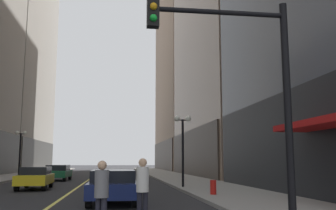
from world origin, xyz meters
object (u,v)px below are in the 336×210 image
object	(u,v)px
street_lamp_right_mid	(183,135)
traffic_light_near_right	(244,73)
fire_hydrant_right	(213,189)
pedestrian_in_grey_suit	(102,191)
car_navy	(113,185)
car_yellow	(36,177)
street_lamp_left_far	(20,143)
pedestrian_in_white_shirt	(143,185)
car_green	(58,172)

from	to	relation	value
street_lamp_right_mid	traffic_light_near_right	bearing A→B (deg)	-94.23
fire_hydrant_right	pedestrian_in_grey_suit	bearing A→B (deg)	-121.20
traffic_light_near_right	pedestrian_in_grey_suit	bearing A→B (deg)	162.39
traffic_light_near_right	fire_hydrant_right	bearing A→B (deg)	80.21
traffic_light_near_right	car_navy	bearing A→B (deg)	112.49
car_yellow	fire_hydrant_right	world-z (taller)	car_yellow
fire_hydrant_right	traffic_light_near_right	bearing A→B (deg)	-99.79
pedestrian_in_grey_suit	street_lamp_left_far	distance (m)	28.26
car_yellow	street_lamp_right_mid	distance (m)	9.20
car_navy	pedestrian_in_white_shirt	bearing A→B (deg)	-80.93
car_yellow	fire_hydrant_right	xyz separation A→B (m)	(9.26, -6.41, -0.32)
pedestrian_in_grey_suit	fire_hydrant_right	bearing A→B (deg)	58.80
pedestrian_in_white_shirt	traffic_light_near_right	size ratio (longest dim) A/B	0.31
car_green	pedestrian_in_white_shirt	size ratio (longest dim) A/B	2.39
car_green	pedestrian_in_white_shirt	distance (m)	23.85
pedestrian_in_grey_suit	car_yellow	bearing A→B (deg)	107.22
car_navy	car_yellow	bearing A→B (deg)	120.13
car_yellow	street_lamp_left_far	xyz separation A→B (m)	(-4.04, 12.50, 2.54)
car_green	pedestrian_in_grey_suit	size ratio (longest dim) A/B	2.48
street_lamp_right_mid	car_green	bearing A→B (deg)	128.92
pedestrian_in_grey_suit	traffic_light_near_right	size ratio (longest dim) A/B	0.30
traffic_light_near_right	pedestrian_in_white_shirt	bearing A→B (deg)	136.06
car_yellow	car_green	xyz separation A→B (m)	(-0.19, 9.89, 0.00)
pedestrian_in_grey_suit	pedestrian_in_white_shirt	distance (m)	1.52
pedestrian_in_white_shirt	fire_hydrant_right	bearing A→B (deg)	61.28
pedestrian_in_white_shirt	fire_hydrant_right	size ratio (longest dim) A/B	2.20
car_yellow	car_green	bearing A→B (deg)	91.10
street_lamp_left_far	car_yellow	bearing A→B (deg)	-72.10
pedestrian_in_white_shirt	fire_hydrant_right	distance (m)	7.84
pedestrian_in_white_shirt	car_yellow	bearing A→B (deg)	112.54
car_yellow	pedestrian_in_white_shirt	world-z (taller)	pedestrian_in_white_shirt
car_yellow	pedestrian_in_grey_suit	xyz separation A→B (m)	(4.45, -14.36, 0.27)
car_navy	car_green	bearing A→B (deg)	105.16
car_navy	pedestrian_in_grey_suit	bearing A→B (deg)	-92.03
car_green	traffic_light_near_right	xyz separation A→B (m)	(7.90, -25.28, 3.02)
fire_hydrant_right	car_yellow	bearing A→B (deg)	145.32
pedestrian_in_grey_suit	pedestrian_in_white_shirt	world-z (taller)	pedestrian_in_white_shirt
car_navy	street_lamp_left_far	size ratio (longest dim) A/B	1.06
car_green	pedestrian_in_white_shirt	world-z (taller)	pedestrian_in_white_shirt
street_lamp_left_far	fire_hydrant_right	bearing A→B (deg)	-54.88
car_navy	street_lamp_left_far	world-z (taller)	street_lamp_left_far
car_green	street_lamp_left_far	distance (m)	5.30
car_navy	pedestrian_in_grey_suit	world-z (taller)	pedestrian_in_grey_suit
car_green	traffic_light_near_right	size ratio (longest dim) A/B	0.74
pedestrian_in_grey_suit	street_lamp_left_far	size ratio (longest dim) A/B	0.38
car_navy	street_lamp_left_far	bearing A→B (deg)	112.97
fire_hydrant_right	car_navy	bearing A→B (deg)	-160.31
car_yellow	traffic_light_near_right	distance (m)	17.48
car_yellow	street_lamp_left_far	world-z (taller)	street_lamp_left_far
pedestrian_in_white_shirt	street_lamp_right_mid	xyz separation A→B (m)	(3.26, 12.07, 2.23)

